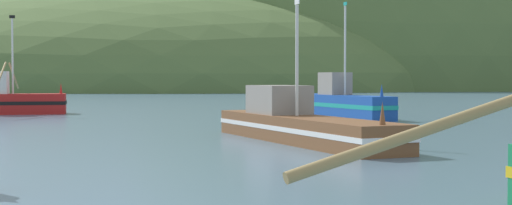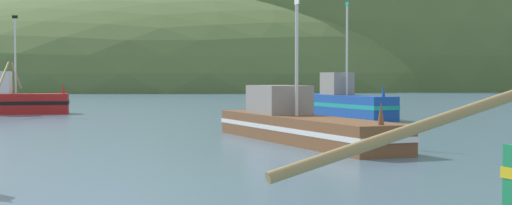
{
  "view_description": "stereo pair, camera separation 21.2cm",
  "coord_description": "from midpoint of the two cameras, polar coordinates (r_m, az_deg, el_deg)",
  "views": [
    {
      "loc": [
        7.02,
        -0.96,
        2.37
      ],
      "look_at": [
        2.0,
        27.36,
        1.4
      ],
      "focal_mm": 51.83,
      "sensor_mm": 36.0,
      "label": 1
    },
    {
      "loc": [
        7.22,
        -0.92,
        2.37
      ],
      "look_at": [
        2.0,
        27.36,
        1.4
      ],
      "focal_mm": 51.83,
      "sensor_mm": 36.0,
      "label": 2
    }
  ],
  "objects": [
    {
      "name": "fishing_boat_red",
      "position": [
        50.42,
        -18.84,
        0.16
      ],
      "size": [
        7.48,
        10.94,
        6.4
      ],
      "rotation": [
        0.0,
        0.0,
        0.38
      ],
      "color": "red",
      "rests_on": "ground"
    },
    {
      "name": "fishing_boat_blue",
      "position": [
        44.09,
        6.55,
        -0.04
      ],
      "size": [
        6.31,
        8.55,
        6.81
      ],
      "rotation": [
        0.0,
        0.0,
        5.29
      ],
      "color": "#19479E",
      "rests_on": "ground"
    },
    {
      "name": "hill_far_center",
      "position": [
        172.87,
        -9.09,
        1.13
      ],
      "size": [
        156.8,
        125.44,
        45.0
      ],
      "primitive_type": "ellipsoid",
      "color": "#516B38",
      "rests_on": "ground"
    },
    {
      "name": "hill_far_left",
      "position": [
        175.05,
        7.41,
        1.15
      ],
      "size": [
        129.12,
        103.29,
        90.7
      ],
      "primitive_type": "ellipsoid",
      "color": "#516B38",
      "rests_on": "ground"
    },
    {
      "name": "fishing_boat_brown",
      "position": [
        27.35,
        3.07,
        -1.66
      ],
      "size": [
        8.1,
        10.94,
        5.29
      ],
      "rotation": [
        0.0,
        0.0,
        5.29
      ],
      "color": "brown",
      "rests_on": "ground"
    }
  ]
}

